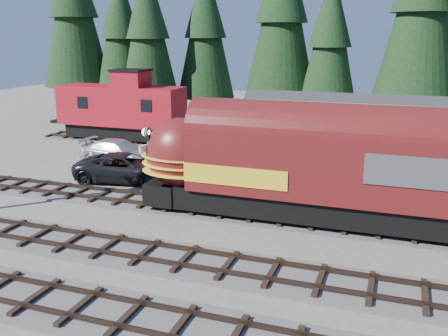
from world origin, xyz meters
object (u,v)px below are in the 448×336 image
(depot, at_px, (336,138))
(pickup_truck_b, at_px, (120,153))
(caboose, at_px, (122,109))
(pickup_truck_a, at_px, (126,168))
(locomotive, at_px, (291,169))

(depot, height_order, pickup_truck_b, depot)
(depot, xyz_separation_m, pickup_truck_b, (-14.81, 0.24, -2.09))
(caboose, bearing_deg, depot, -21.65)
(caboose, distance_m, pickup_truck_a, 12.75)
(depot, bearing_deg, pickup_truck_b, 179.06)
(depot, relative_size, locomotive, 0.78)
(depot, distance_m, pickup_truck_b, 14.96)
(locomotive, relative_size, caboose, 1.50)
(pickup_truck_a, bearing_deg, pickup_truck_b, 24.75)
(locomotive, bearing_deg, pickup_truck_b, 153.59)
(depot, relative_size, caboose, 1.18)
(pickup_truck_a, height_order, pickup_truck_b, pickup_truck_a)
(caboose, bearing_deg, locomotive, -38.41)
(locomotive, bearing_deg, depot, 79.25)
(caboose, distance_m, pickup_truck_b, 8.54)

